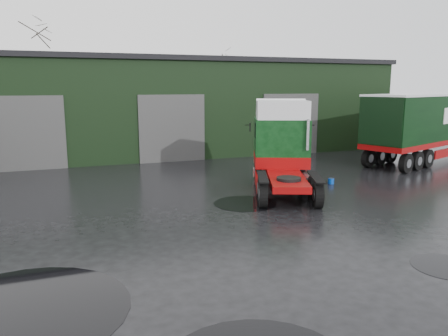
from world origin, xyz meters
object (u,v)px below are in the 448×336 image
Objects in this scene: hero_tractor at (285,148)px; lorry_right at (432,127)px; warehouse at (152,105)px; wash_bucket at (331,181)px; tree_back_b at (212,94)px; tree_back_a at (36,83)px.

hero_tractor is 13.29m from lorry_right.
hero_tractor is at bearing -90.27° from lorry_right.
warehouse reaches higher than wash_bucket.
hero_tractor is at bearing -102.17° from tree_back_b.
tree_back_a is at bearing 128.66° from warehouse.
warehouse is at bearing 121.44° from hero_tractor.
warehouse is at bearing -51.34° from tree_back_a.
warehouse is 15.88m from wash_bucket.
tree_back_a is 1.27× the size of tree_back_b.
lorry_right is at bearing -71.57° from tree_back_b.
hero_tractor is 0.40× the size of lorry_right.
tree_back_a reaches higher than warehouse.
wash_bucket is 0.03× the size of tree_back_a.
hero_tractor reaches higher than wash_bucket.
lorry_right is at bearing -42.40° from tree_back_a.
hero_tractor is 27.72m from tree_back_a.
wash_bucket is 28.42m from tree_back_a.
tree_back_b is at bearing 0.00° from tree_back_a.
tree_back_b reaches higher than lorry_right.
tree_back_b is at bearing 51.34° from warehouse.
warehouse is 18.63m from lorry_right.
warehouse reaches higher than lorry_right.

